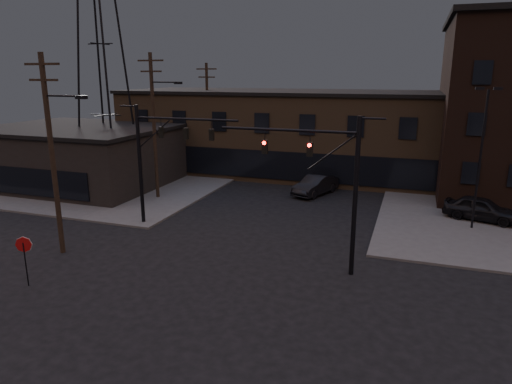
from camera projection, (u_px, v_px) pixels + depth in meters
ground at (197, 293)px, 21.25m from camera, size 140.00×140.00×0.00m
sidewalk_nw at (103, 170)px, 48.38m from camera, size 30.00×30.00×0.15m
building_row at (320, 135)px, 45.83m from camera, size 40.00×12.00×8.00m
building_left at (77, 158)px, 41.65m from camera, size 16.00×12.00×5.00m
traffic_signal_near at (333, 178)px, 22.41m from camera, size 7.12×0.24×8.00m
traffic_signal_far at (156, 152)px, 29.46m from camera, size 7.12×0.24×8.00m
stop_sign at (24, 250)px, 21.54m from camera, size 0.72×0.33×2.48m
utility_pole_near at (53, 151)px, 24.63m from camera, size 3.70×0.28×11.00m
utility_pole_mid at (155, 124)px, 35.85m from camera, size 3.70×0.28×11.50m
utility_pole_far at (208, 115)px, 47.24m from camera, size 2.20×0.28×11.00m
transmission_tower at (100, 44)px, 40.33m from camera, size 7.00×7.00×25.00m
lot_light_a at (482, 146)px, 28.50m from camera, size 1.50×0.28×9.14m
parked_car_lot_a at (481, 209)px, 31.23m from camera, size 5.14×3.23×1.63m
car_crossing at (316, 185)px, 38.46m from camera, size 3.34×5.25×1.63m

